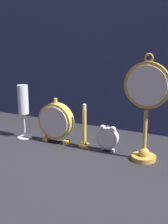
{
  "coord_description": "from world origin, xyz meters",
  "views": [
    {
      "loc": [
        0.53,
        -0.98,
        0.45
      ],
      "look_at": [
        0.0,
        0.08,
        0.13
      ],
      "focal_mm": 50.0,
      "sensor_mm": 36.0,
      "label": 1
    }
  ],
  "objects": [
    {
      "name": "pocket_watch_on_stand",
      "position": [
        0.26,
        0.03,
        0.2
      ],
      "size": [
        0.16,
        0.09,
        0.37
      ],
      "color": "gold",
      "rests_on": "ground_plane"
    },
    {
      "name": "fabric_backdrop_drape",
      "position": [
        0.0,
        0.33,
        0.34
      ],
      "size": [
        1.69,
        0.01,
        0.68
      ],
      "primitive_type": "cube",
      "color": "navy",
      "rests_on": "ground_plane"
    },
    {
      "name": "alarm_clock_twin_bell",
      "position": [
        0.11,
        0.05,
        0.06
      ],
      "size": [
        0.08,
        0.03,
        0.1
      ],
      "color": "silver",
      "rests_on": "ground_plane"
    },
    {
      "name": "ground_plane",
      "position": [
        0.0,
        0.0,
        0.0
      ],
      "size": [
        4.0,
        4.0,
        0.0
      ],
      "primitive_type": "plane",
      "color": "#232328"
    },
    {
      "name": "mantel_clock_silver",
      "position": [
        -0.11,
        0.05,
        0.09
      ],
      "size": [
        0.15,
        0.04,
        0.18
      ],
      "color": "gold",
      "rests_on": "ground_plane"
    },
    {
      "name": "brass_candlestick",
      "position": [
        0.01,
        0.05,
        0.06
      ],
      "size": [
        0.05,
        0.05,
        0.17
      ],
      "color": "gold",
      "rests_on": "ground_plane"
    },
    {
      "name": "champagne_flute",
      "position": [
        -0.26,
        0.04,
        0.15
      ],
      "size": [
        0.06,
        0.06,
        0.23
      ],
      "color": "silver",
      "rests_on": "ground_plane"
    }
  ]
}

